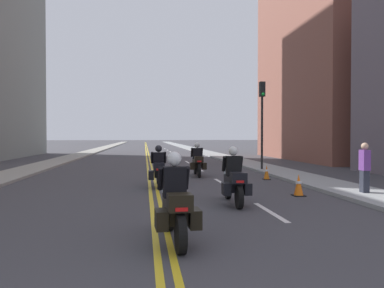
% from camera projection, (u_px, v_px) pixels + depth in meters
% --- Properties ---
extents(ground_plane, '(264.00, 264.00, 0.00)m').
position_uv_depth(ground_plane, '(147.00, 151.00, 48.60)').
color(ground_plane, '#3F3E43').
extents(sidewalk_left, '(2.03, 144.00, 0.12)m').
position_uv_depth(sidewalk_left, '(95.00, 150.00, 47.76)').
color(sidewalk_left, gray).
rests_on(sidewalk_left, ground).
extents(sidewalk_right, '(2.03, 144.00, 0.12)m').
position_uv_depth(sidewalk_right, '(197.00, 150.00, 49.45)').
color(sidewalk_right, '#939696').
rests_on(sidewalk_right, ground).
extents(centreline_yellow_inner, '(0.12, 132.00, 0.01)m').
position_uv_depth(centreline_yellow_inner, '(146.00, 151.00, 48.59)').
color(centreline_yellow_inner, yellow).
rests_on(centreline_yellow_inner, ground).
extents(centreline_yellow_outer, '(0.12, 132.00, 0.01)m').
position_uv_depth(centreline_yellow_outer, '(148.00, 151.00, 48.62)').
color(centreline_yellow_outer, yellow).
rests_on(centreline_yellow_outer, ground).
extents(lane_dashes_white, '(0.14, 56.40, 0.01)m').
position_uv_depth(lane_dashes_white, '(183.00, 159.00, 30.12)').
color(lane_dashes_white, silver).
rests_on(lane_dashes_white, ground).
extents(building_right_1, '(8.57, 15.13, 26.12)m').
position_uv_depth(building_right_1, '(336.00, 1.00, 30.52)').
color(building_right_1, brown).
rests_on(building_right_1, ground).
extents(motorcycle_0, '(0.78, 2.18, 1.62)m').
position_uv_depth(motorcycle_0, '(175.00, 206.00, 6.60)').
color(motorcycle_0, black).
rests_on(motorcycle_0, ground).
extents(motorcycle_1, '(0.78, 2.21, 1.61)m').
position_uv_depth(motorcycle_1, '(234.00, 181.00, 10.31)').
color(motorcycle_1, black).
rests_on(motorcycle_1, ground).
extents(motorcycle_2, '(0.77, 2.23, 1.56)m').
position_uv_depth(motorcycle_2, '(159.00, 170.00, 13.86)').
color(motorcycle_2, black).
rests_on(motorcycle_2, ground).
extents(motorcycle_3, '(0.77, 2.30, 1.60)m').
position_uv_depth(motorcycle_3, '(197.00, 162.00, 17.64)').
color(motorcycle_3, black).
rests_on(motorcycle_3, ground).
extents(traffic_cone_0, '(0.31, 0.31, 0.64)m').
position_uv_depth(traffic_cone_0, '(267.00, 172.00, 16.20)').
color(traffic_cone_0, black).
rests_on(traffic_cone_0, ground).
extents(traffic_cone_2, '(0.37, 0.37, 0.69)m').
position_uv_depth(traffic_cone_2, '(299.00, 185.00, 11.77)').
color(traffic_cone_2, black).
rests_on(traffic_cone_2, ground).
extents(traffic_light_near, '(0.28, 0.38, 4.83)m').
position_uv_depth(traffic_light_near, '(262.00, 110.00, 20.03)').
color(traffic_light_near, black).
rests_on(traffic_light_near, ground).
extents(pedestrian_0, '(0.26, 0.38, 1.69)m').
position_uv_depth(pedestrian_0, '(365.00, 169.00, 11.73)').
color(pedestrian_0, '#242732').
rests_on(pedestrian_0, ground).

